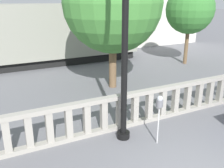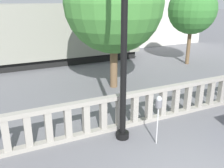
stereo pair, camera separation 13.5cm
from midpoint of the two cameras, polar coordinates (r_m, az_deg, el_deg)
The scene contains 6 objects.
balustrade at distance 8.46m, azimuth 3.09°, elevation -5.98°, with size 12.18×0.24×1.22m.
lamppost at distance 7.01m, azimuth 2.40°, elevation 10.13°, with size 0.41×0.41×6.50m.
parking_meter at distance 7.34m, azimuth 10.29°, elevation -4.66°, with size 0.20×0.20×1.55m.
train_far at distance 32.21m, azimuth -10.01°, elevation 14.62°, with size 27.83×3.07×4.10m.
tree_left at distance 11.71m, azimuth -0.17°, elevation 18.04°, with size 4.52×4.52×6.25m.
tree_right at distance 17.07m, azimuth 17.15°, elevation 15.91°, with size 3.04×3.04×5.01m.
Camera 1 is at (-3.86, -3.28, 4.19)m, focal length 40.00 mm.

